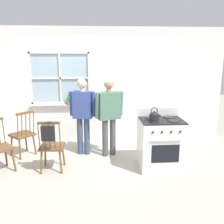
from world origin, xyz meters
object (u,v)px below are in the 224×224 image
(chair_by_window, at_px, (52,147))
(handbag, at_px, (48,133))
(kettle, at_px, (154,116))
(person_elderly_left, at_px, (83,108))
(stove, at_px, (161,143))
(chair_center_cluster, at_px, (23,135))
(person_teen_center, at_px, (109,111))
(potted_plant, at_px, (68,100))

(chair_by_window, xyz_separation_m, handbag, (-0.01, -0.23, 0.34))
(chair_by_window, distance_m, kettle, 1.91)
(person_elderly_left, relative_size, stove, 1.50)
(chair_by_window, bearing_deg, handbag, 90.00)
(chair_by_window, distance_m, chair_center_cluster, 1.04)
(person_teen_center, distance_m, handbag, 1.39)
(chair_center_cluster, height_order, person_teen_center, person_teen_center)
(person_elderly_left, distance_m, potted_plant, 0.88)
(person_teen_center, height_order, handbag, person_teen_center)
(stove, bearing_deg, handbag, -173.80)
(chair_center_cluster, xyz_separation_m, potted_plant, (0.88, 0.79, 0.59))
(chair_by_window, bearing_deg, person_elderly_left, -124.08)
(chair_center_cluster, height_order, potted_plant, potted_plant)
(person_elderly_left, bearing_deg, handbag, -107.78)
(stove, height_order, handbag, stove)
(stove, xyz_separation_m, potted_plant, (-1.83, 1.55, 0.56))
(chair_by_window, xyz_separation_m, kettle, (1.82, -0.15, 0.58))
(chair_by_window, height_order, chair_center_cluster, same)
(stove, xyz_separation_m, handbag, (-2.00, -0.22, 0.32))
(stove, bearing_deg, kettle, -143.30)
(person_elderly_left, distance_m, handbag, 1.13)
(chair_by_window, relative_size, handbag, 3.13)
(kettle, bearing_deg, person_elderly_left, 145.28)
(chair_center_cluster, bearing_deg, stove, 117.72)
(person_teen_center, bearing_deg, chair_center_cluster, 156.71)
(potted_plant, bearing_deg, person_teen_center, -45.26)
(person_elderly_left, distance_m, stove, 1.72)
(chair_by_window, height_order, potted_plant, potted_plant)
(chair_by_window, distance_m, stove, 1.99)
(person_elderly_left, xyz_separation_m, person_teen_center, (0.53, -0.11, -0.03))
(person_teen_center, relative_size, stove, 1.47)
(person_elderly_left, height_order, handbag, person_elderly_left)
(chair_by_window, distance_m, person_teen_center, 1.34)
(stove, bearing_deg, chair_by_window, 179.51)
(chair_center_cluster, xyz_separation_m, stove, (2.71, -0.77, 0.03))
(person_elderly_left, relative_size, potted_plant, 5.57)
(chair_center_cluster, relative_size, person_elderly_left, 0.59)
(person_teen_center, bearing_deg, person_elderly_left, 148.84)
(kettle, height_order, potted_plant, potted_plant)
(handbag, bearing_deg, potted_plant, 84.30)
(potted_plant, relative_size, handbag, 0.95)
(person_elderly_left, bearing_deg, kettle, -23.03)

